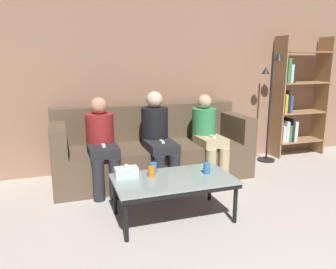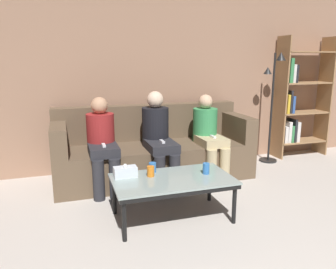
{
  "view_description": "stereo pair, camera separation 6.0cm",
  "coord_description": "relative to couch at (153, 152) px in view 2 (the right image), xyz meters",
  "views": [
    {
      "loc": [
        -1.14,
        -0.63,
        1.5
      ],
      "look_at": [
        0.0,
        2.71,
        0.71
      ],
      "focal_mm": 35.0,
      "sensor_mm": 36.0,
      "label": 1
    },
    {
      "loc": [
        -1.08,
        -0.64,
        1.5
      ],
      "look_at": [
        0.0,
        2.71,
        0.71
      ],
      "focal_mm": 35.0,
      "sensor_mm": 36.0,
      "label": 2
    }
  ],
  "objects": [
    {
      "name": "cup_near_right",
      "position": [
        0.22,
        -1.18,
        0.13
      ],
      "size": [
        0.07,
        0.07,
        0.11
      ],
      "color": "#3372BF",
      "rests_on": "coffee_table"
    },
    {
      "name": "cup_far_center",
      "position": [
        -0.27,
        -0.97,
        0.12
      ],
      "size": [
        0.07,
        0.07,
        0.1
      ],
      "color": "#3372BF",
      "rests_on": "coffee_table"
    },
    {
      "name": "cup_near_left",
      "position": [
        -0.32,
        -1.09,
        0.12
      ],
      "size": [
        0.07,
        0.07,
        0.1
      ],
      "color": "orange",
      "rests_on": "coffee_table"
    },
    {
      "name": "seated_person_left_end",
      "position": [
        -0.68,
        -0.22,
        0.25
      ],
      "size": [
        0.33,
        0.66,
        1.09
      ],
      "color": "#28282D",
      "rests_on": "ground_plane"
    },
    {
      "name": "wall_back",
      "position": [
        0.0,
        0.5,
        0.96
      ],
      "size": [
        12.0,
        0.06,
        2.6
      ],
      "color": "#9E755B",
      "rests_on": "ground_plane"
    },
    {
      "name": "seated_person_mid_right",
      "position": [
        0.68,
        -0.23,
        0.24
      ],
      "size": [
        0.32,
        0.64,
        1.08
      ],
      "color": "tan",
      "rests_on": "ground_plane"
    },
    {
      "name": "tissue_box",
      "position": [
        -0.56,
        -1.03,
        0.12
      ],
      "size": [
        0.22,
        0.12,
        0.13
      ],
      "color": "silver",
      "rests_on": "coffee_table"
    },
    {
      "name": "standing_lamp",
      "position": [
        1.87,
        0.13,
        0.65
      ],
      "size": [
        0.31,
        0.26,
        1.62
      ],
      "color": "black",
      "rests_on": "ground_plane"
    },
    {
      "name": "coffee_table",
      "position": [
        -0.14,
        -1.2,
        0.03
      ],
      "size": [
        1.14,
        0.64,
        0.41
      ],
      "color": "#8C9E99",
      "rests_on": "ground_plane"
    },
    {
      "name": "bookshelf",
      "position": [
        2.41,
        0.27,
        0.52
      ],
      "size": [
        0.86,
        0.32,
        1.87
      ],
      "color": "#9E754C",
      "rests_on": "ground_plane"
    },
    {
      "name": "couch",
      "position": [
        0.0,
        0.0,
        0.0
      ],
      "size": [
        2.5,
        0.86,
        0.93
      ],
      "color": "brown",
      "rests_on": "ground_plane"
    },
    {
      "name": "seated_person_mid_left",
      "position": [
        0.0,
        -0.23,
        0.27
      ],
      "size": [
        0.33,
        0.72,
        1.14
      ],
      "color": "#28282D",
      "rests_on": "ground_plane"
    }
  ]
}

